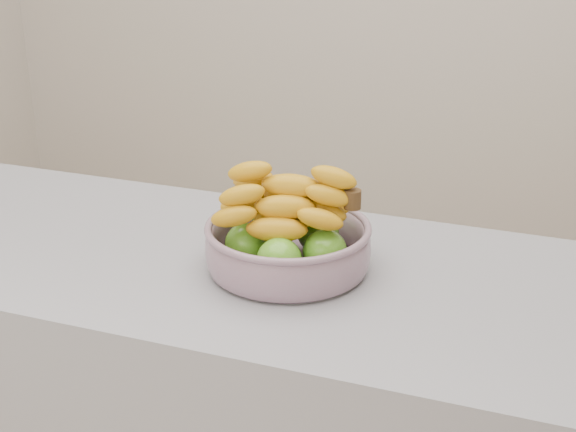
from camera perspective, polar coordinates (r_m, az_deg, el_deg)
name	(u,v)px	position (r m, az deg, el deg)	size (l,w,h in m)	color
fruit_bowl	(288,240)	(1.39, -0.01, -1.69)	(0.29, 0.29, 0.18)	#90A0AD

